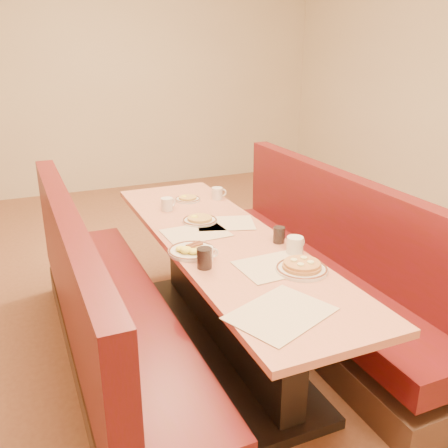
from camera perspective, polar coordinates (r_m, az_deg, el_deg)
name	(u,v)px	position (r m, az deg, el deg)	size (l,w,h in m)	color
ground	(223,345)	(3.36, -0.07, -13.66)	(8.00, 8.00, 0.00)	#9E6647
room_envelope	(223,29)	(2.79, -0.09, 21.39)	(6.04, 8.04, 2.82)	beige
diner_table	(223,294)	(3.17, -0.07, -8.04)	(0.70, 2.50, 0.75)	black
booth_left	(107,321)	(3.00, -13.25, -10.70)	(0.55, 2.50, 1.05)	#4C3326
booth_right	(321,276)	(3.50, 11.05, -5.80)	(0.55, 2.50, 1.05)	#4C3326
placemat_near_left	(281,313)	(2.23, 6.50, -10.12)	(0.44, 0.33, 0.00)	beige
placemat_near_right	(277,266)	(2.67, 6.04, -4.76)	(0.41, 0.30, 0.00)	beige
placemat_far_left	(196,233)	(3.10, -3.25, -1.01)	(0.39, 0.29, 0.00)	beige
placemat_far_right	(226,223)	(3.26, 0.19, 0.09)	(0.36, 0.27, 0.00)	beige
pancake_plate	(302,267)	(2.62, 8.88, -4.92)	(0.27, 0.27, 0.06)	silver
eggs_plate	(192,250)	(2.81, -3.72, -3.03)	(0.27, 0.27, 0.05)	silver
extra_plate_mid	(188,199)	(3.74, -4.18, 2.89)	(0.19, 0.19, 0.04)	silver
extra_plate_far	(200,220)	(3.28, -2.80, 0.47)	(0.23, 0.23, 0.05)	silver
coffee_mug_a	(295,245)	(2.82, 8.16, -2.38)	(0.13, 0.09, 0.10)	silver
coffee_mug_b	(207,253)	(2.71, -1.93, -3.37)	(0.10, 0.07, 0.08)	silver
coffee_mug_c	(218,193)	(3.76, -0.74, 3.56)	(0.12, 0.08, 0.09)	silver
coffee_mug_d	(167,204)	(3.53, -6.50, 2.31)	(0.12, 0.08, 0.09)	silver
soda_tumbler_near	(204,258)	(2.62, -2.26, -3.93)	(0.08, 0.08, 0.11)	black
soda_tumbler_mid	(279,235)	(2.96, 6.31, -1.25)	(0.07, 0.07, 0.10)	black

